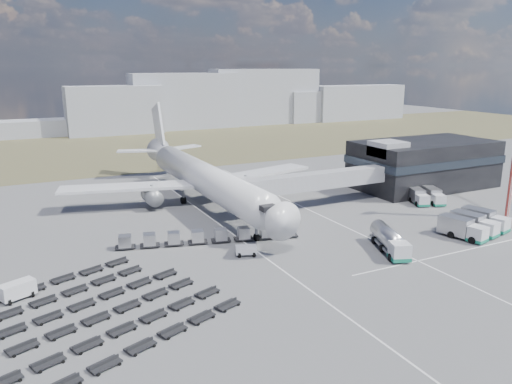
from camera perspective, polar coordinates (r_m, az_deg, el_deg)
name	(u,v)px	position (r m, az deg, el deg)	size (l,w,h in m)	color
ground	(286,261)	(68.33, 3.46, -7.86)	(420.00, 420.00, 0.00)	#565659
grass_strip	(119,146)	(169.75, -15.40, 5.04)	(420.00, 90.00, 0.01)	#483E2B
lane_markings	(333,243)	(75.65, 8.78, -5.77)	(47.12, 110.00, 0.01)	silver
terminal	(423,163)	(113.77, 18.57, 3.16)	(30.40, 16.40, 11.00)	black
jet_bridge	(306,182)	(91.39, 5.79, 1.13)	(30.30, 3.80, 7.05)	#939399
airliner	(201,177)	(94.96, -6.25, 1.76)	(51.59, 64.53, 17.62)	silver
skyline	(127,108)	(206.82, -14.48, 9.27)	(291.29, 25.89, 24.19)	#9699A4
fuel_tanker	(390,240)	(73.45, 15.03, -5.38)	(5.98, 10.34, 3.26)	silver
pushback_tug	(246,251)	(69.83, -1.14, -6.74)	(2.91, 1.64, 1.35)	silver
utility_van	(18,291)	(63.35, -25.59, -10.15)	(3.75, 1.70, 2.05)	silver
catering_truck	(220,185)	(104.90, -4.13, 0.83)	(3.62, 6.38, 2.76)	silver
service_trucks_near	(474,224)	(85.53, 23.64, -3.35)	(10.99, 9.24, 2.92)	silver
service_trucks_far	(426,196)	(100.95, 18.85, -0.45)	(7.31, 7.90, 2.57)	silver
uld_row	(209,236)	(74.71, -5.36, -5.03)	(26.76, 8.41, 1.84)	black
baggage_dollies	(88,313)	(57.02, -18.66, -12.95)	(30.52, 28.63, 0.68)	black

